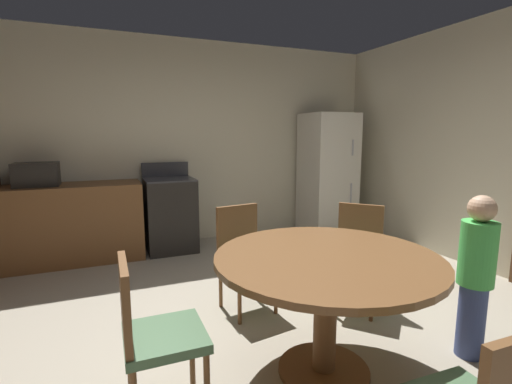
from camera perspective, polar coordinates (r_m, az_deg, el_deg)
The scene contains 11 objects.
ground_plane at distance 2.84m, azimuth 2.48°, elevation -22.16°, with size 14.00×14.00×0.00m, color #A89E89.
wall_back at distance 5.13m, azimuth -10.94°, elevation 7.52°, with size 5.76×0.12×2.70m, color beige.
kitchen_counter at distance 4.77m, azimuth -29.01°, elevation -4.49°, with size 1.93×0.60×0.90m, color brown.
oven_range at distance 4.79m, azimuth -13.17°, elevation -3.31°, with size 0.60×0.60×1.10m.
refrigerator at distance 5.51m, azimuth 11.01°, elevation 2.72°, with size 0.68×0.68×1.76m.
microwave at distance 4.69m, azimuth -30.91°, elevation 2.35°, with size 0.44×0.32×0.26m, color black.
dining_table at distance 2.30m, azimuth 10.86°, elevation -13.10°, with size 1.34×1.34×0.76m.
chair_north at distance 3.12m, azimuth -1.92°, elevation -9.07°, with size 0.45×0.45×0.87m.
chair_west at distance 2.03m, azimuth -15.98°, elevation -19.91°, with size 0.40×0.40×0.87m.
chair_northeast at distance 3.28m, azimuth 15.42°, elevation -8.51°, with size 0.56×0.56×0.87m.
person_child at distance 2.83m, azimuth 30.93°, elevation -10.70°, with size 0.26×0.26×1.09m.
Camera 1 is at (-1.03, -2.20, 1.47)m, focal length 25.78 mm.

